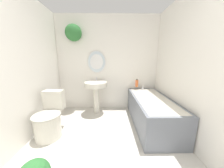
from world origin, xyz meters
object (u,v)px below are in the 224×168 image
(pedestal_sink, at_px, (96,89))
(shampoo_bottle, at_px, (137,83))
(bathtub, at_px, (151,111))
(toilet, at_px, (49,120))

(pedestal_sink, distance_m, shampoo_bottle, 1.04)
(pedestal_sink, distance_m, bathtub, 1.34)
(shampoo_bottle, bearing_deg, pedestal_sink, -171.62)
(bathtub, bearing_deg, toilet, -169.98)
(toilet, distance_m, bathtub, 1.93)
(pedestal_sink, height_order, shampoo_bottle, pedestal_sink)
(bathtub, bearing_deg, shampoo_bottle, 103.74)
(pedestal_sink, bearing_deg, bathtub, -23.37)
(toilet, relative_size, bathtub, 0.49)
(pedestal_sink, xyz_separation_m, bathtub, (1.19, -0.51, -0.33))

